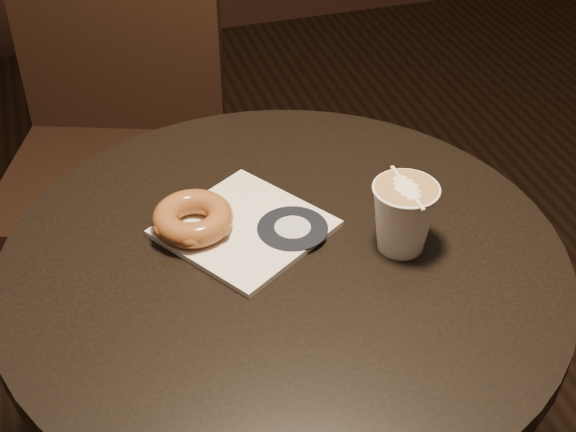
{
  "coord_description": "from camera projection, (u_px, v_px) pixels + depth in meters",
  "views": [
    {
      "loc": [
        -0.22,
        -0.71,
        1.39
      ],
      "look_at": [
        0.01,
        0.03,
        0.79
      ],
      "focal_mm": 50.0,
      "sensor_mm": 36.0,
      "label": 1
    }
  ],
  "objects": [
    {
      "name": "pastry_bag",
      "position": [
        245.0,
        228.0,
        1.02
      ],
      "size": [
        0.25,
        0.25,
        0.01
      ],
      "primitive_type": "cube",
      "rotation": [
        0.0,
        0.0,
        0.56
      ],
      "color": "silver",
      "rests_on": "cafe_table"
    },
    {
      "name": "latte_cup",
      "position": [
        403.0,
        217.0,
        0.97
      ],
      "size": [
        0.08,
        0.08,
        0.09
      ],
      "primitive_type": null,
      "color": "white",
      "rests_on": "cafe_table"
    },
    {
      "name": "cafe_table",
      "position": [
        284.0,
        365.0,
        1.1
      ],
      "size": [
        0.7,
        0.7,
        0.75
      ],
      "color": "black",
      "rests_on": "ground"
    },
    {
      "name": "doughnut",
      "position": [
        193.0,
        218.0,
        1.0
      ],
      "size": [
        0.1,
        0.1,
        0.03
      ],
      "primitive_type": "torus",
      "color": "brown",
      "rests_on": "pastry_bag"
    },
    {
      "name": "chair",
      "position": [
        114.0,
        106.0,
        1.59
      ],
      "size": [
        0.53,
        0.53,
        1.05
      ],
      "rotation": [
        0.0,
        0.0,
        -0.36
      ],
      "color": "black",
      "rests_on": "ground"
    }
  ]
}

